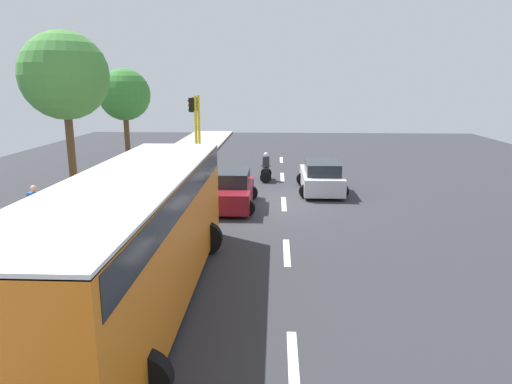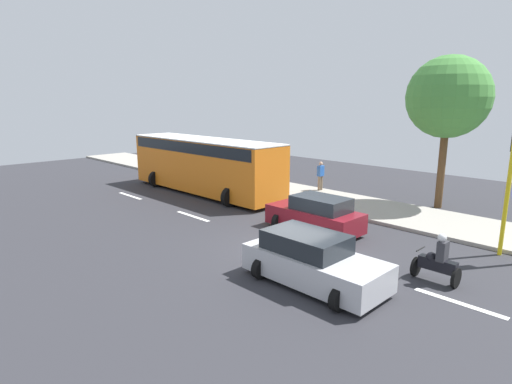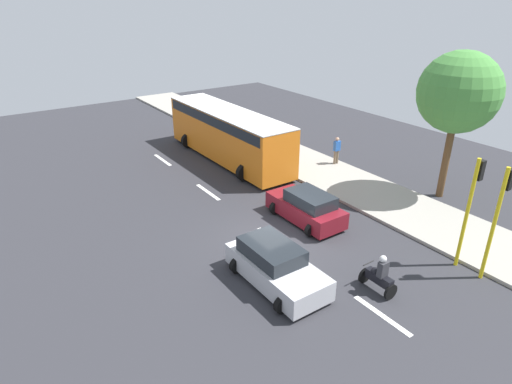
{
  "view_description": "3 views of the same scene",
  "coord_description": "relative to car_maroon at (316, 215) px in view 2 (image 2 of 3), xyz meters",
  "views": [
    {
      "loc": [
        0.36,
        19.81,
        5.17
      ],
      "look_at": [
        1.16,
        1.49,
        0.88
      ],
      "focal_mm": 32.83,
      "sensor_mm": 36.0,
      "label": 1
    },
    {
      "loc": [
        -11.06,
        -9.49,
        5.31
      ],
      "look_at": [
        0.36,
        2.13,
        1.72
      ],
      "focal_mm": 29.2,
      "sensor_mm": 36.0,
      "label": 2
    },
    {
      "loc": [
        -10.07,
        -13.14,
        9.92
      ],
      "look_at": [
        0.45,
        2.1,
        1.37
      ],
      "focal_mm": 30.74,
      "sensor_mm": 36.0,
      "label": 3
    }
  ],
  "objects": [
    {
      "name": "sidewalk",
      "position": [
        4.76,
        -0.54,
        -0.63
      ],
      "size": [
        4.0,
        60.0,
        0.15
      ],
      "primitive_type": "cube",
      "color": "#9E998E",
      "rests_on": "ground"
    },
    {
      "name": "ground_plane",
      "position": [
        -2.24,
        -0.54,
        -0.76
      ],
      "size": [
        40.0,
        60.0,
        0.1
      ],
      "primitive_type": "cube",
      "color": "#2D2D33"
    },
    {
      "name": "motorcycle",
      "position": [
        -1.34,
        -5.54,
        -0.07
      ],
      "size": [
        0.6,
        1.3,
        1.53
      ],
      "color": "black",
      "rests_on": "ground"
    },
    {
      "name": "lane_stripe_mid",
      "position": [
        -2.24,
        -0.54,
        -0.7
      ],
      "size": [
        0.2,
        2.4,
        0.01
      ],
      "primitive_type": "cube",
      "color": "white",
      "rests_on": "ground"
    },
    {
      "name": "lane_stripe_north",
      "position": [
        -2.24,
        -6.54,
        -0.7
      ],
      "size": [
        0.2,
        2.4,
        0.01
      ],
      "primitive_type": "cube",
      "color": "white",
      "rests_on": "ground"
    },
    {
      "name": "city_bus",
      "position": [
        1.35,
        9.19,
        1.14
      ],
      "size": [
        3.2,
        11.0,
        3.16
      ],
      "color": "orange",
      "rests_on": "ground"
    },
    {
      "name": "car_maroon",
      "position": [
        0.0,
        0.0,
        0.0
      ],
      "size": [
        2.14,
        3.98,
        1.52
      ],
      "color": "maroon",
      "rests_on": "ground"
    },
    {
      "name": "street_tree_center",
      "position": [
        7.64,
        -1.91,
        4.74
      ],
      "size": [
        3.94,
        3.94,
        7.45
      ],
      "color": "brown",
      "rests_on": "ground"
    },
    {
      "name": "lane_stripe_south",
      "position": [
        -2.24,
        5.46,
        -0.7
      ],
      "size": [
        0.2,
        2.4,
        0.01
      ],
      "primitive_type": "cube",
      "color": "white",
      "rests_on": "ground"
    },
    {
      "name": "lane_stripe_far_south",
      "position": [
        -2.24,
        11.46,
        -0.7
      ],
      "size": [
        0.2,
        2.4,
        0.01
      ],
      "primitive_type": "cube",
      "color": "white",
      "rests_on": "ground"
    },
    {
      "name": "car_silver",
      "position": [
        -4.07,
        -3.01,
        0.0
      ],
      "size": [
        2.27,
        4.27,
        1.52
      ],
      "color": "#B7B7BC",
      "rests_on": "ground"
    },
    {
      "name": "pedestrian_near_signal",
      "position": [
        6.2,
        4.41,
        0.35
      ],
      "size": [
        0.4,
        0.24,
        1.69
      ],
      "color": "#72604C",
      "rests_on": "sidewalk"
    },
    {
      "name": "traffic_light_midblock",
      "position": [
        2.61,
        -6.18,
        2.22
      ],
      "size": [
        0.49,
        0.24,
        4.5
      ],
      "color": "yellow",
      "rests_on": "ground"
    }
  ]
}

